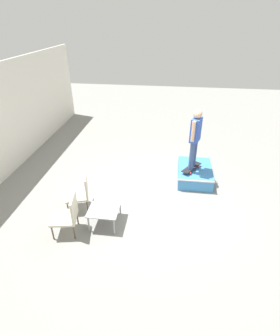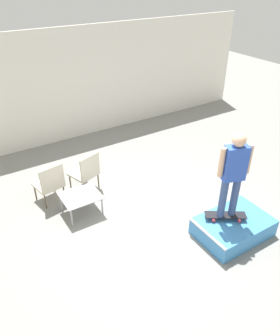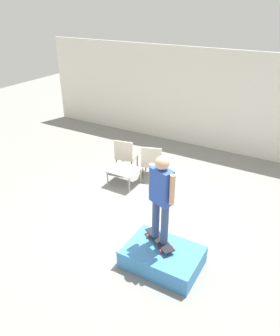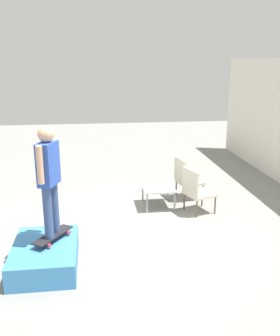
% 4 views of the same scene
% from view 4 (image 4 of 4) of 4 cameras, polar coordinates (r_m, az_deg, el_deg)
% --- Properties ---
extents(ground_plane, '(24.00, 24.00, 0.00)m').
position_cam_4_polar(ground_plane, '(6.81, -4.14, -9.50)').
color(ground_plane, gray).
extents(skate_ramp_box, '(1.35, 0.93, 0.37)m').
position_cam_4_polar(skate_ramp_box, '(5.83, -14.21, -12.75)').
color(skate_ramp_box, '#3D84C6').
rests_on(skate_ramp_box, ground_plane).
extents(skateboard_on_ramp, '(0.73, 0.57, 0.07)m').
position_cam_4_polar(skateboard_on_ramp, '(5.81, -13.12, -9.96)').
color(skateboard_on_ramp, black).
rests_on(skateboard_on_ramp, skate_ramp_box).
extents(person_skater, '(0.54, 0.31, 1.63)m').
position_cam_4_polar(person_skater, '(5.46, -13.75, -0.78)').
color(person_skater, '#384C7A').
rests_on(person_skater, skateboard_on_ramp).
extents(coffee_table, '(0.75, 0.66, 0.43)m').
position_cam_4_polar(coffee_table, '(7.75, 2.79, -3.23)').
color(coffee_table, '#9E9EA3').
rests_on(coffee_table, ground_plane).
extents(patio_chair_left, '(0.60, 0.60, 0.91)m').
position_cam_4_polar(patio_chair_left, '(8.21, 6.97, -1.44)').
color(patio_chair_left, brown).
rests_on(patio_chair_left, ground_plane).
extents(patio_chair_right, '(0.66, 0.66, 0.91)m').
position_cam_4_polar(patio_chair_right, '(7.47, 8.53, -3.28)').
color(patio_chair_right, brown).
rests_on(patio_chair_right, ground_plane).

